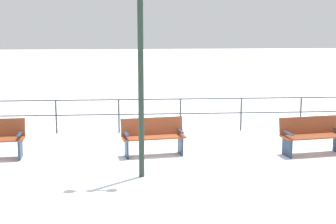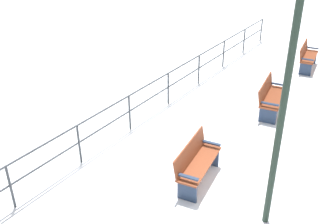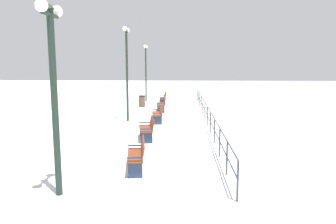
{
  "view_description": "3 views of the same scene",
  "coord_description": "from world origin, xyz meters",
  "px_view_note": "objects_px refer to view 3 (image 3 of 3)",
  "views": [
    {
      "loc": [
        11.93,
        -0.52,
        3.37
      ],
      "look_at": [
        -1.01,
        0.41,
        0.91
      ],
      "focal_mm": 54.74,
      "sensor_mm": 36.0,
      "label": 1
    },
    {
      "loc": [
        2.99,
        -5.84,
        5.2
      ],
      "look_at": [
        -1.55,
        0.95,
        0.83
      ],
      "focal_mm": 41.23,
      "sensor_mm": 36.0,
      "label": 2
    },
    {
      "loc": [
        -1.44,
        17.02,
        3.15
      ],
      "look_at": [
        -0.71,
        0.05,
        0.56
      ],
      "focal_mm": 34.83,
      "sensor_mm": 36.0,
      "label": 3
    }
  ],
  "objects_px": {
    "bench_third": "(158,113)",
    "lamppost_far": "(53,73)",
    "lamppost_near": "(146,62)",
    "bench_fifth": "(138,155)",
    "lamppost_middle": "(127,60)",
    "trash_bin": "(142,101)",
    "bench_second": "(162,104)",
    "bench_nearest": "(163,98)",
    "bench_fourth": "(148,128)"
  },
  "relations": [
    {
      "from": "bench_fifth",
      "to": "bench_third",
      "type": "bearing_deg",
      "value": -98.34
    },
    {
      "from": "lamppost_middle",
      "to": "trash_bin",
      "type": "height_order",
      "value": "lamppost_middle"
    },
    {
      "from": "lamppost_near",
      "to": "lamppost_middle",
      "type": "height_order",
      "value": "lamppost_middle"
    },
    {
      "from": "bench_nearest",
      "to": "lamppost_near",
      "type": "bearing_deg",
      "value": -53.55
    },
    {
      "from": "lamppost_near",
      "to": "lamppost_far",
      "type": "bearing_deg",
      "value": 90.0
    },
    {
      "from": "bench_fifth",
      "to": "trash_bin",
      "type": "height_order",
      "value": "bench_fifth"
    },
    {
      "from": "bench_nearest",
      "to": "trash_bin",
      "type": "bearing_deg",
      "value": 45.31
    },
    {
      "from": "bench_second",
      "to": "trash_bin",
      "type": "bearing_deg",
      "value": -56.26
    },
    {
      "from": "bench_nearest",
      "to": "lamppost_near",
      "type": "distance_m",
      "value": 3.48
    },
    {
      "from": "bench_fourth",
      "to": "lamppost_middle",
      "type": "bearing_deg",
      "value": -79.25
    },
    {
      "from": "bench_nearest",
      "to": "bench_second",
      "type": "relative_size",
      "value": 0.84
    },
    {
      "from": "bench_fourth",
      "to": "trash_bin",
      "type": "distance_m",
      "value": 9.98
    },
    {
      "from": "bench_nearest",
      "to": "bench_fifth",
      "type": "height_order",
      "value": "bench_nearest"
    },
    {
      "from": "bench_fifth",
      "to": "lamppost_near",
      "type": "xyz_separation_m",
      "value": [
        1.65,
        -17.24,
        2.69
      ]
    },
    {
      "from": "trash_bin",
      "to": "lamppost_middle",
      "type": "bearing_deg",
      "value": 89.19
    },
    {
      "from": "lamppost_middle",
      "to": "bench_third",
      "type": "bearing_deg",
      "value": 169.4
    },
    {
      "from": "bench_third",
      "to": "trash_bin",
      "type": "relative_size",
      "value": 1.95
    },
    {
      "from": "lamppost_far",
      "to": "trash_bin",
      "type": "height_order",
      "value": "lamppost_far"
    },
    {
      "from": "bench_second",
      "to": "bench_fifth",
      "type": "bearing_deg",
      "value": 86.51
    },
    {
      "from": "bench_third",
      "to": "bench_second",
      "type": "bearing_deg",
      "value": -97.97
    },
    {
      "from": "bench_third",
      "to": "trash_bin",
      "type": "xyz_separation_m",
      "value": [
        1.61,
        -5.97,
        -0.07
      ]
    },
    {
      "from": "trash_bin",
      "to": "bench_fourth",
      "type": "bearing_deg",
      "value": 98.33
    },
    {
      "from": "lamppost_near",
      "to": "trash_bin",
      "type": "relative_size",
      "value": 5.55
    },
    {
      "from": "bench_fourth",
      "to": "lamppost_far",
      "type": "relative_size",
      "value": 0.37
    },
    {
      "from": "lamppost_middle",
      "to": "trash_bin",
      "type": "xyz_separation_m",
      "value": [
        -0.08,
        -5.65,
        -2.85
      ]
    },
    {
      "from": "trash_bin",
      "to": "bench_third",
      "type": "bearing_deg",
      "value": 105.1
    },
    {
      "from": "bench_fifth",
      "to": "lamppost_far",
      "type": "distance_m",
      "value": 3.49
    },
    {
      "from": "bench_third",
      "to": "lamppost_middle",
      "type": "distance_m",
      "value": 3.27
    },
    {
      "from": "bench_third",
      "to": "bench_fourth",
      "type": "distance_m",
      "value": 3.91
    },
    {
      "from": "bench_fourth",
      "to": "bench_nearest",
      "type": "bearing_deg",
      "value": -99.06
    },
    {
      "from": "bench_third",
      "to": "lamppost_near",
      "type": "distance_m",
      "value": 9.94
    },
    {
      "from": "bench_second",
      "to": "lamppost_far",
      "type": "bearing_deg",
      "value": 79.62
    },
    {
      "from": "bench_second",
      "to": "bench_nearest",
      "type": "bearing_deg",
      "value": -91.49
    },
    {
      "from": "bench_nearest",
      "to": "bench_third",
      "type": "relative_size",
      "value": 0.88
    },
    {
      "from": "bench_nearest",
      "to": "lamppost_near",
      "type": "relative_size",
      "value": 0.31
    },
    {
      "from": "bench_third",
      "to": "lamppost_far",
      "type": "xyz_separation_m",
      "value": [
        1.69,
        9.7,
        2.43
      ]
    },
    {
      "from": "bench_fourth",
      "to": "trash_bin",
      "type": "xyz_separation_m",
      "value": [
        1.45,
        -9.88,
        -0.06
      ]
    },
    {
      "from": "trash_bin",
      "to": "lamppost_far",
      "type": "bearing_deg",
      "value": 89.71
    },
    {
      "from": "lamppost_far",
      "to": "bench_fifth",
      "type": "bearing_deg",
      "value": -131.22
    },
    {
      "from": "bench_fifth",
      "to": "lamppost_middle",
      "type": "xyz_separation_m",
      "value": [
        1.65,
        -8.13,
        2.79
      ]
    },
    {
      "from": "bench_third",
      "to": "trash_bin",
      "type": "distance_m",
      "value": 6.18
    },
    {
      "from": "bench_nearest",
      "to": "bench_fourth",
      "type": "height_order",
      "value": "bench_nearest"
    },
    {
      "from": "lamppost_near",
      "to": "bench_second",
      "type": "bearing_deg",
      "value": 106.64
    },
    {
      "from": "lamppost_near",
      "to": "lamppost_far",
      "type": "distance_m",
      "value": 19.12
    },
    {
      "from": "lamppost_middle",
      "to": "lamppost_far",
      "type": "relative_size",
      "value": 1.12
    },
    {
      "from": "lamppost_near",
      "to": "lamppost_middle",
      "type": "bearing_deg",
      "value": 90.0
    },
    {
      "from": "bench_second",
      "to": "lamppost_middle",
      "type": "height_order",
      "value": "lamppost_middle"
    },
    {
      "from": "bench_third",
      "to": "lamppost_near",
      "type": "relative_size",
      "value": 0.35
    },
    {
      "from": "bench_third",
      "to": "trash_bin",
      "type": "height_order",
      "value": "bench_third"
    },
    {
      "from": "bench_fifth",
      "to": "lamppost_far",
      "type": "bearing_deg",
      "value": 40.76
    }
  ]
}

